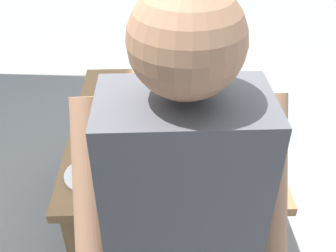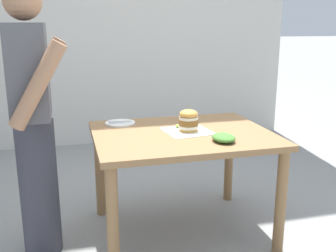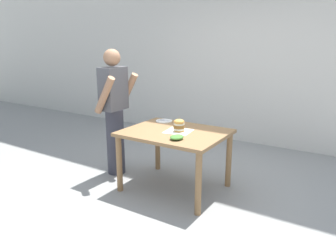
# 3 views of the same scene
# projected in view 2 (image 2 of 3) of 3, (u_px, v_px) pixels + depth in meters

# --- Properties ---
(ground_plane) EXTENTS (80.00, 80.00, 0.00)m
(ground_plane) POSITION_uv_depth(u_px,v_px,m) (181.00, 231.00, 2.85)
(ground_plane) COLOR gray
(patio_table) EXTENTS (0.95, 1.19, 0.74)m
(patio_table) POSITION_uv_depth(u_px,v_px,m) (182.00, 147.00, 2.69)
(patio_table) COLOR olive
(patio_table) RESTS_ON ground
(serving_paper) EXTENTS (0.34, 0.34, 0.00)m
(serving_paper) POSITION_uv_depth(u_px,v_px,m) (187.00, 131.00, 2.68)
(serving_paper) COLOR white
(serving_paper) RESTS_ON patio_table
(sandwich) EXTENTS (0.14, 0.14, 0.19)m
(sandwich) POSITION_uv_depth(u_px,v_px,m) (189.00, 120.00, 2.66)
(sandwich) COLOR gold
(sandwich) RESTS_ON serving_paper
(pickle_spear) EXTENTS (0.05, 0.08, 0.02)m
(pickle_spear) POSITION_uv_depth(u_px,v_px,m) (181.00, 126.00, 2.75)
(pickle_spear) COLOR #8EA83D
(pickle_spear) RESTS_ON serving_paper
(side_plate_with_forks) EXTENTS (0.22, 0.22, 0.02)m
(side_plate_with_forks) POSITION_uv_depth(u_px,v_px,m) (120.00, 123.00, 2.88)
(side_plate_with_forks) COLOR white
(side_plate_with_forks) RESTS_ON patio_table
(side_salad) EXTENTS (0.18, 0.14, 0.05)m
(side_salad) POSITION_uv_depth(u_px,v_px,m) (224.00, 138.00, 2.44)
(side_salad) COLOR #477F33
(side_salad) RESTS_ON patio_table
(diner_across_table) EXTENTS (0.55, 0.35, 1.69)m
(diner_across_table) POSITION_uv_depth(u_px,v_px,m) (34.00, 120.00, 2.39)
(diner_across_table) COLOR #33333D
(diner_across_table) RESTS_ON ground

